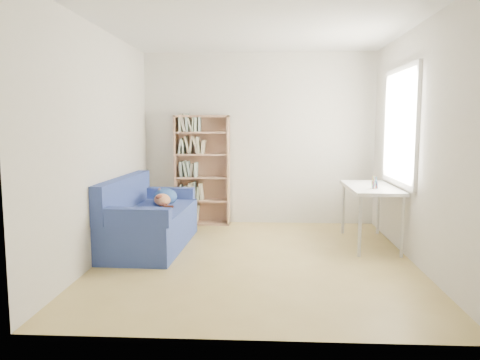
% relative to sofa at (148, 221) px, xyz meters
% --- Properties ---
extents(ground, '(4.00, 4.00, 0.00)m').
position_rel_sofa_xyz_m(ground, '(1.35, -0.49, -0.33)').
color(ground, tan).
rests_on(ground, ground).
extents(room_shell, '(3.54, 4.04, 2.62)m').
position_rel_sofa_xyz_m(room_shell, '(1.45, -0.46, 1.31)').
color(room_shell, silver).
rests_on(room_shell, ground).
extents(sofa, '(0.90, 1.80, 0.87)m').
position_rel_sofa_xyz_m(sofa, '(0.00, 0.00, 0.00)').
color(sofa, navy).
rests_on(sofa, ground).
extents(bookshelf, '(0.83, 0.26, 1.66)m').
position_rel_sofa_xyz_m(bookshelf, '(0.50, 1.36, 0.44)').
color(bookshelf, tan).
rests_on(bookshelf, ground).
extents(desk, '(0.58, 1.27, 0.75)m').
position_rel_sofa_xyz_m(desk, '(2.79, 0.27, 0.35)').
color(desk, silver).
rests_on(desk, ground).
extents(pen_cup, '(0.08, 0.08, 0.15)m').
position_rel_sofa_xyz_m(pen_cup, '(2.78, 0.03, 0.48)').
color(pen_cup, white).
rests_on(pen_cup, desk).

